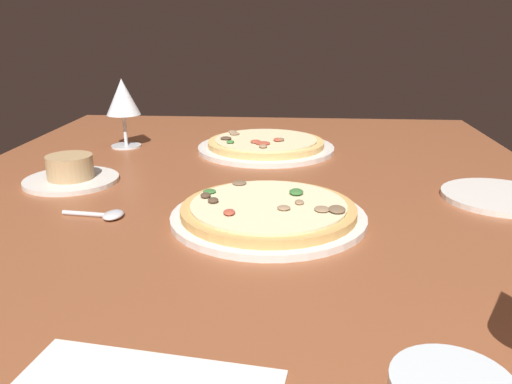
{
  "coord_description": "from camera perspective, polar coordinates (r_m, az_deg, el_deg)",
  "views": [
    {
      "loc": [
        -78.74,
        -7.88,
        31.83
      ],
      "look_at": [
        -3.87,
        -2.1,
        7.0
      ],
      "focal_mm": 37.08,
      "sensor_mm": 36.0,
      "label": 1
    }
  ],
  "objects": [
    {
      "name": "pizza_side",
      "position": [
        1.16,
        1.06,
        5.06
      ],
      "size": [
        29.88,
        29.88,
        3.3
      ],
      "color": "silver",
      "rests_on": "dining_table"
    },
    {
      "name": "ramekin_on_saucer",
      "position": [
        0.99,
        -19.37,
        1.96
      ],
      "size": [
        16.47,
        16.47,
        4.91
      ],
      "color": "silver",
      "rests_on": "dining_table"
    },
    {
      "name": "spoon",
      "position": [
        0.8,
        -15.81,
        -2.37
      ],
      "size": [
        4.28,
        9.58,
        1.0
      ],
      "color": "silver",
      "rests_on": "dining_table"
    },
    {
      "name": "dining_table",
      "position": [
        0.85,
        -1.21,
        -2.36
      ],
      "size": [
        150.0,
        110.0,
        4.0
      ],
      "primitive_type": "cube",
      "color": "brown",
      "rests_on": "ground"
    },
    {
      "name": "pizza_main",
      "position": [
        0.76,
        1.36,
        -2.23
      ],
      "size": [
        28.17,
        28.17,
        3.36
      ],
      "color": "silver",
      "rests_on": "dining_table"
    },
    {
      "name": "side_plate",
      "position": [
        0.94,
        24.76,
        -0.45
      ],
      "size": [
        18.06,
        18.06,
        0.9
      ],
      "primitive_type": "cylinder",
      "color": "silver",
      "rests_on": "dining_table"
    },
    {
      "name": "wine_glass_near",
      "position": [
        1.22,
        -14.19,
        9.66
      ],
      "size": [
        7.55,
        7.55,
        15.18
      ],
      "color": "silver",
      "rests_on": "dining_table"
    }
  ]
}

